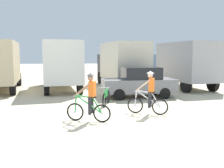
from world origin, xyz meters
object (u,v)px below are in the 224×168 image
(box_truck_cream_rv, at_px, (121,63))
(bicycle_spare, at_px, (106,97))
(box_truck_white_box, at_px, (60,63))
(box_truck_grey_hauler, at_px, (182,63))
(cyclist_orange_shirt, at_px, (90,99))
(cyclist_cowboy_hat, at_px, (149,94))
(sedan_parked, at_px, (139,82))

(box_truck_cream_rv, xyz_separation_m, bicycle_spare, (-1.84, -6.74, -1.48))
(box_truck_white_box, distance_m, box_truck_grey_hauler, 8.95)
(box_truck_cream_rv, xyz_separation_m, cyclist_orange_shirt, (-2.75, -9.66, -1.03))
(box_truck_white_box, xyz_separation_m, bicycle_spare, (2.63, -5.90, -1.48))
(cyclist_orange_shirt, bearing_deg, cyclist_cowboy_hat, 19.39)
(box_truck_white_box, relative_size, sedan_parked, 1.64)
(cyclist_cowboy_hat, bearing_deg, box_truck_grey_hauler, 59.09)
(box_truck_cream_rv, distance_m, bicycle_spare, 7.14)
(box_truck_cream_rv, height_order, cyclist_cowboy_hat, box_truck_cream_rv)
(bicycle_spare, bearing_deg, box_truck_cream_rv, 74.74)
(box_truck_cream_rv, xyz_separation_m, cyclist_cowboy_hat, (-0.25, -8.78, -1.03))
(box_truck_cream_rv, relative_size, bicycle_spare, 4.18)
(box_truck_white_box, distance_m, cyclist_orange_shirt, 9.05)
(sedan_parked, xyz_separation_m, cyclist_orange_shirt, (-3.06, -5.04, -0.04))
(box_truck_grey_hauler, xyz_separation_m, bicycle_spare, (-6.32, -5.87, -1.48))
(box_truck_white_box, xyz_separation_m, sedan_parked, (4.78, -3.79, -0.99))
(box_truck_grey_hauler, bearing_deg, box_truck_cream_rv, 169.02)
(cyclist_cowboy_hat, bearing_deg, box_truck_white_box, 117.94)
(sedan_parked, bearing_deg, box_truck_white_box, 141.58)
(box_truck_white_box, xyz_separation_m, box_truck_grey_hauler, (8.95, -0.03, 0.00))
(sedan_parked, bearing_deg, cyclist_orange_shirt, -121.27)
(box_truck_white_box, distance_m, bicycle_spare, 6.63)
(box_truck_white_box, height_order, box_truck_grey_hauler, same)
(box_truck_cream_rv, bearing_deg, box_truck_white_box, -169.42)
(box_truck_white_box, height_order, cyclist_cowboy_hat, box_truck_white_box)
(box_truck_white_box, bearing_deg, box_truck_cream_rv, 10.58)
(bicycle_spare, bearing_deg, box_truck_white_box, 114.02)
(cyclist_orange_shirt, relative_size, bicycle_spare, 1.08)
(cyclist_cowboy_hat, bearing_deg, bicycle_spare, 127.78)
(box_truck_white_box, bearing_deg, box_truck_grey_hauler, -0.22)
(box_truck_cream_rv, relative_size, box_truck_grey_hauler, 1.00)
(cyclist_cowboy_hat, height_order, bicycle_spare, cyclist_cowboy_hat)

